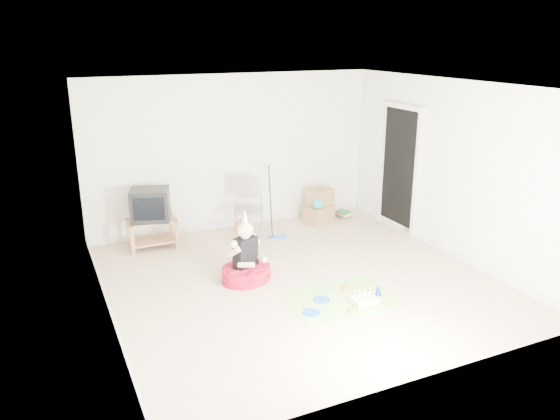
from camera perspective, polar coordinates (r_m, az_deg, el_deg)
name	(u,v)px	position (r m, az deg, el deg)	size (l,w,h in m)	color
ground	(299,280)	(7.50, 1.98, -7.31)	(5.00, 5.00, 0.00)	#C7AD8F
doorway_recess	(400,170)	(9.39, 12.40, 4.08)	(0.02, 0.90, 2.05)	black
tv_stand	(152,231)	(8.74, -13.20, -2.15)	(0.75, 0.48, 0.46)	#A8744B
crt_tv	(150,205)	(8.61, -13.40, 0.56)	(0.57, 0.47, 0.49)	black
folding_chair	(249,209)	(8.81, -3.30, 0.06)	(0.60, 0.59, 1.04)	gray
cardboard_boxes	(319,207)	(9.69, 4.11, 0.36)	(0.56, 0.50, 0.60)	#977149
floor_mop	(277,223)	(8.91, -0.27, -1.36)	(0.30, 0.38, 1.16)	blue
book_pile	(343,214)	(10.07, 6.64, -0.43)	(0.24, 0.29, 0.12)	#236945
seated_woman	(246,265)	(7.42, -3.61, -5.77)	(0.92, 0.92, 1.01)	#AD1028
party_mat	(340,299)	(7.04, 6.24, -9.19)	(1.33, 0.96, 0.01)	#DB2E7F
birthday_cake	(364,301)	(6.94, 8.80, -9.34)	(0.32, 0.26, 0.15)	silver
blue_plate_near	(322,300)	(6.97, 4.38, -9.32)	(0.22, 0.22, 0.01)	blue
blue_plate_far	(311,313)	(6.66, 3.27, -10.66)	(0.21, 0.21, 0.01)	blue
orange_cup_near	(345,287)	(7.24, 6.82, -8.03)	(0.06, 0.06, 0.07)	orange
orange_cup_far	(351,311)	(6.68, 7.44, -10.37)	(0.07, 0.07, 0.08)	orange
blue_party_hat	(378,290)	(7.16, 10.22, -8.19)	(0.10, 0.10, 0.15)	#1832AD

